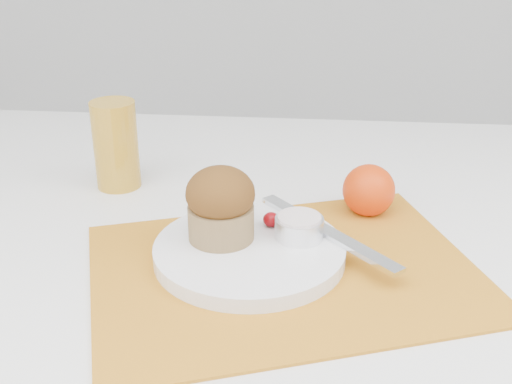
# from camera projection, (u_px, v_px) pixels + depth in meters

# --- Properties ---
(placemat) EXTENTS (0.50, 0.43, 0.00)m
(placemat) POSITION_uv_depth(u_px,v_px,m) (285.00, 270.00, 0.71)
(placemat) COLOR orange
(placemat) RESTS_ON table
(plate) EXTENTS (0.28, 0.28, 0.02)m
(plate) POSITION_uv_depth(u_px,v_px,m) (249.00, 251.00, 0.73)
(plate) COLOR white
(plate) RESTS_ON placemat
(ramekin) EXTENTS (0.06, 0.06, 0.02)m
(ramekin) POSITION_uv_depth(u_px,v_px,m) (299.00, 228.00, 0.73)
(ramekin) COLOR white
(ramekin) RESTS_ON plate
(cream) EXTENTS (0.06, 0.06, 0.01)m
(cream) POSITION_uv_depth(u_px,v_px,m) (299.00, 218.00, 0.73)
(cream) COLOR silver
(cream) RESTS_ON ramekin
(raspberry_near) EXTENTS (0.02, 0.02, 0.02)m
(raspberry_near) POSITION_uv_depth(u_px,v_px,m) (271.00, 219.00, 0.76)
(raspberry_near) COLOR #5E0206
(raspberry_near) RESTS_ON plate
(raspberry_far) EXTENTS (0.02, 0.02, 0.02)m
(raspberry_far) POSITION_uv_depth(u_px,v_px,m) (282.00, 221.00, 0.76)
(raspberry_far) COLOR #5C0207
(raspberry_far) RESTS_ON plate
(butter_knife) EXTENTS (0.16, 0.18, 0.01)m
(butter_knife) POSITION_uv_depth(u_px,v_px,m) (327.00, 231.00, 0.75)
(butter_knife) COLOR silver
(butter_knife) RESTS_ON plate
(orange) EXTENTS (0.07, 0.07, 0.07)m
(orange) POSITION_uv_depth(u_px,v_px,m) (369.00, 190.00, 0.83)
(orange) COLOR #EF4008
(orange) RESTS_ON table
(juice_glass) EXTENTS (0.07, 0.07, 0.12)m
(juice_glass) POSITION_uv_depth(u_px,v_px,m) (116.00, 145.00, 0.90)
(juice_glass) COLOR gold
(juice_glass) RESTS_ON table
(muffin) EXTENTS (0.10, 0.10, 0.09)m
(muffin) POSITION_uv_depth(u_px,v_px,m) (221.00, 204.00, 0.72)
(muffin) COLOR olive
(muffin) RESTS_ON plate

